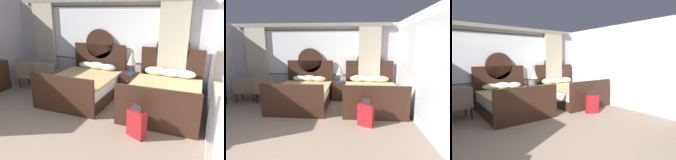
{
  "view_description": "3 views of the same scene",
  "coord_description": "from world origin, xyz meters",
  "views": [
    {
      "loc": [
        2.84,
        -1.98,
        2.35
      ],
      "look_at": [
        1.16,
        2.14,
        0.94
      ],
      "focal_mm": 35.61,
      "sensor_mm": 36.0,
      "label": 1
    },
    {
      "loc": [
        1.51,
        -2.34,
        1.9
      ],
      "look_at": [
        1.1,
        2.62,
        0.93
      ],
      "focal_mm": 28.49,
      "sensor_mm": 36.0,
      "label": 2
    },
    {
      "loc": [
        -2.1,
        -2.24,
        1.61
      ],
      "look_at": [
        1.24,
        2.27,
        0.97
      ],
      "focal_mm": 30.61,
      "sensor_mm": 36.0,
      "label": 3
    }
  ],
  "objects": [
    {
      "name": "table_lamp_on_nightstand",
      "position": [
        1.07,
        3.83,
        1.05
      ],
      "size": [
        0.27,
        0.27,
        0.6
      ],
      "color": "brown",
      "rests_on": "nightstand_between_beds"
    },
    {
      "name": "armchair_by_window_centre",
      "position": [
        -2.14,
        3.31,
        0.46
      ],
      "size": [
        0.77,
        0.77,
        0.86
      ],
      "color": "#84705B",
      "rests_on": "ground_plane"
    },
    {
      "name": "wall_back_window",
      "position": [
        0.0,
        4.24,
        1.43
      ],
      "size": [
        6.18,
        0.22,
        2.7
      ],
      "color": "silver",
      "rests_on": "ground_plane"
    },
    {
      "name": "suitcase_on_floor",
      "position": [
        1.84,
        1.69,
        0.28
      ],
      "size": [
        0.41,
        0.32,
        0.68
      ],
      "color": "maroon",
      "rests_on": "ground_plane"
    },
    {
      "name": "bed_near_mirror",
      "position": [
        2.12,
        3.15,
        0.38
      ],
      "size": [
        1.69,
        2.16,
        1.8
      ],
      "color": "#382116",
      "rests_on": "ground_plane"
    },
    {
      "name": "bed_near_window",
      "position": [
        -0.06,
        3.14,
        0.37
      ],
      "size": [
        1.69,
        2.16,
        1.8
      ],
      "color": "#382116",
      "rests_on": "ground_plane"
    },
    {
      "name": "book_on_nightstand",
      "position": [
        1.08,
        3.71,
        0.65
      ],
      "size": [
        0.18,
        0.26,
        0.03
      ],
      "color": "navy",
      "rests_on": "nightstand_between_beds"
    },
    {
      "name": "armchair_by_window_left",
      "position": [
        -1.43,
        3.31,
        0.46
      ],
      "size": [
        0.69,
        0.69,
        0.86
      ],
      "color": "#84705B",
      "rests_on": "ground_plane"
    },
    {
      "name": "wall_right_mirror",
      "position": [
        3.12,
        1.85,
        1.35
      ],
      "size": [
        0.08,
        4.84,
        2.7
      ],
      "color": "silver",
      "rests_on": "ground_plane"
    },
    {
      "name": "nightstand_between_beds",
      "position": [
        1.02,
        3.8,
        0.32
      ],
      "size": [
        0.45,
        0.47,
        0.64
      ],
      "color": "#382116",
      "rests_on": "ground_plane"
    }
  ]
}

